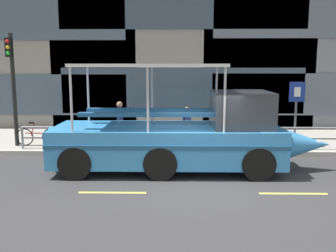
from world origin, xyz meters
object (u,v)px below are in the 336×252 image
at_px(pedestrian_near_bow, 261,119).
at_px(pedestrian_mid_left, 187,122).
at_px(duck_tour_boat, 183,137).
at_px(pedestrian_mid_right, 120,119).
at_px(parking_sign, 296,103).
at_px(leaned_bicycle, 38,136).
at_px(traffic_light_pole, 12,79).

bearing_deg(pedestrian_near_bow, pedestrian_mid_left, 175.55).
height_order(duck_tour_boat, pedestrian_mid_right, duck_tour_boat).
bearing_deg(parking_sign, pedestrian_near_bow, 170.47).
bearing_deg(duck_tour_boat, parking_sign, 31.45).
xyz_separation_m(duck_tour_boat, pedestrian_near_bow, (3.11, 2.92, 0.15)).
relative_size(leaned_bicycle, pedestrian_mid_right, 1.00).
bearing_deg(duck_tour_boat, pedestrian_mid_right, 128.86).
relative_size(parking_sign, pedestrian_mid_right, 1.46).
relative_size(traffic_light_pole, pedestrian_mid_left, 2.86).
relative_size(leaned_bicycle, duck_tour_boat, 0.19).
bearing_deg(traffic_light_pole, duck_tour_boat, -22.62).
relative_size(duck_tour_boat, pedestrian_mid_left, 5.84).
distance_m(duck_tour_boat, pedestrian_near_bow, 4.27).
distance_m(traffic_light_pole, pedestrian_mid_right, 4.41).
height_order(pedestrian_near_bow, pedestrian_mid_left, pedestrian_near_bow).
bearing_deg(leaned_bicycle, pedestrian_mid_right, 5.78).
xyz_separation_m(duck_tour_boat, pedestrian_mid_left, (0.21, 3.15, 0.02)).
relative_size(traffic_light_pole, duck_tour_boat, 0.49).
xyz_separation_m(traffic_light_pole, pedestrian_mid_right, (4.10, 0.34, -1.60)).
bearing_deg(pedestrian_mid_right, parking_sign, -3.17).
xyz_separation_m(parking_sign, pedestrian_near_bow, (-1.31, 0.22, -0.67)).
bearing_deg(parking_sign, pedestrian_mid_left, 173.96).
height_order(leaned_bicycle, duck_tour_boat, duck_tour_boat).
bearing_deg(pedestrian_mid_right, leaned_bicycle, -174.22).
distance_m(pedestrian_near_bow, pedestrian_mid_right, 5.60).
bearing_deg(parking_sign, duck_tour_boat, -148.55).
xyz_separation_m(leaned_bicycle, pedestrian_mid_right, (3.24, 0.33, 0.68)).
distance_m(pedestrian_mid_left, pedestrian_mid_right, 2.70).
bearing_deg(pedestrian_near_bow, duck_tour_boat, -136.80).
distance_m(parking_sign, leaned_bicycle, 10.24).
height_order(parking_sign, pedestrian_mid_right, parking_sign).
bearing_deg(leaned_bicycle, parking_sign, -0.30).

